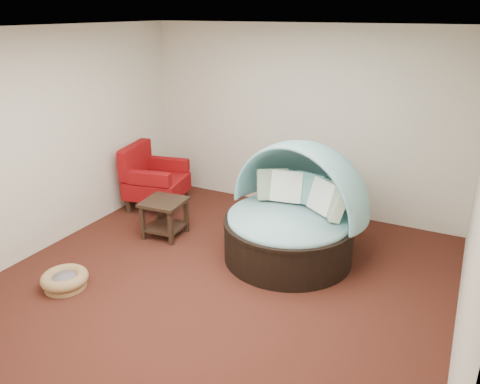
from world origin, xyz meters
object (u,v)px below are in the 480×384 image
at_px(canopy_daybed, 294,206).
at_px(side_table, 164,213).
at_px(red_armchair, 153,179).
at_px(pet_basket, 65,280).

bearing_deg(canopy_daybed, side_table, -158.22).
distance_m(canopy_daybed, side_table, 1.85).
bearing_deg(canopy_daybed, red_armchair, -178.23).
xyz_separation_m(red_armchair, side_table, (0.78, -0.79, -0.12)).
distance_m(red_armchair, side_table, 1.12).
xyz_separation_m(canopy_daybed, red_armchair, (-2.57, 0.52, -0.23)).
height_order(canopy_daybed, pet_basket, canopy_daybed).
distance_m(pet_basket, side_table, 1.65).
relative_size(red_armchair, side_table, 1.70).
height_order(pet_basket, red_armchair, red_armchair).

